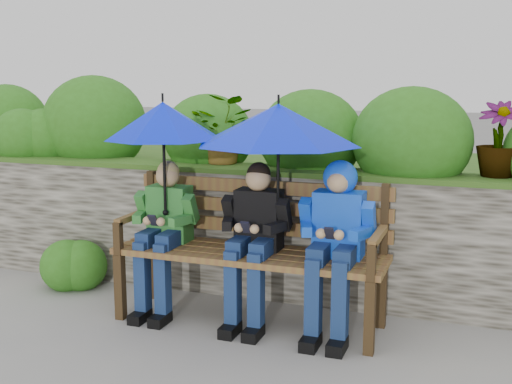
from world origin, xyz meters
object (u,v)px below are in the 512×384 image
(park_bench, at_px, (253,241))
(boy_right, at_px, (336,232))
(umbrella_right, at_px, (278,124))
(boy_middle, at_px, (254,234))
(boy_left, at_px, (164,227))
(umbrella_left, at_px, (163,121))

(park_bench, height_order, boy_right, boy_right)
(boy_right, distance_m, umbrella_right, 0.82)
(boy_middle, xyz_separation_m, umbrella_right, (0.16, 0.04, 0.76))
(park_bench, bearing_deg, boy_left, -172.43)
(boy_left, distance_m, umbrella_left, 0.78)
(boy_left, distance_m, umbrella_right, 1.16)
(umbrella_right, bearing_deg, boy_middle, -166.55)
(park_bench, distance_m, boy_right, 0.64)
(park_bench, xyz_separation_m, umbrella_right, (0.20, -0.05, 0.84))
(boy_right, bearing_deg, umbrella_right, 176.05)
(boy_left, bearing_deg, boy_middle, -0.17)
(park_bench, bearing_deg, umbrella_left, -170.17)
(boy_right, relative_size, umbrella_right, 1.04)
(umbrella_left, height_order, umbrella_right, umbrella_left)
(boy_right, xyz_separation_m, umbrella_left, (-1.25, -0.03, 0.71))
(boy_right, distance_m, umbrella_left, 1.44)
(boy_right, bearing_deg, park_bench, 172.52)
(boy_middle, relative_size, boy_right, 0.97)
(boy_middle, height_order, boy_right, boy_right)
(boy_right, bearing_deg, boy_middle, -179.07)
(boy_left, xyz_separation_m, boy_middle, (0.71, -0.00, 0.01))
(boy_middle, bearing_deg, boy_left, 179.83)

